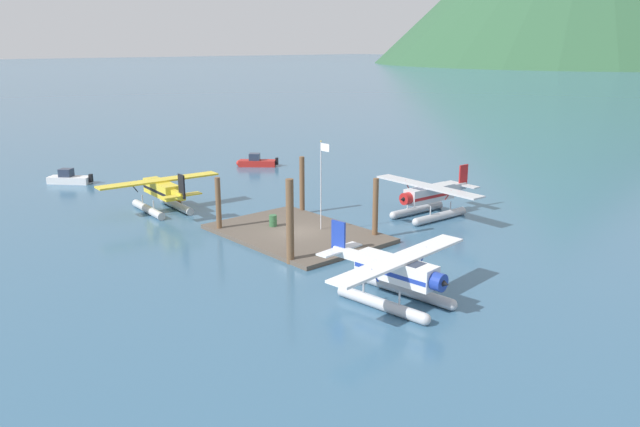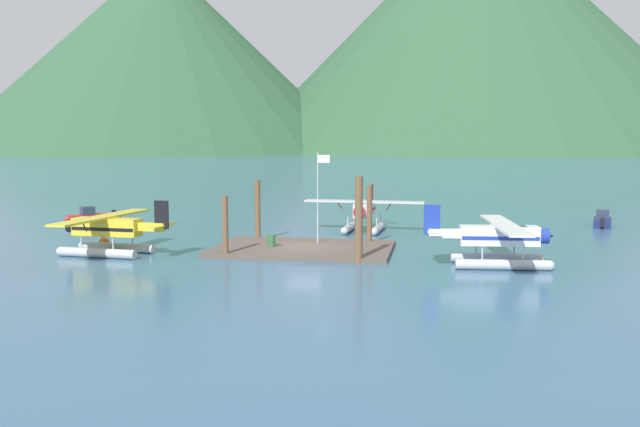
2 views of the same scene
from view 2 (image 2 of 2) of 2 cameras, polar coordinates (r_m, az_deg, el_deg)
The scene contains 16 objects.
ground_plane at distance 48.05m, azimuth -1.43°, elevation -3.16°, with size 1200.00×1200.00×0.00m, color #38607F.
dock_platform at distance 48.03m, azimuth -1.43°, elevation -2.99°, with size 12.59×8.75×0.30m, color brown.
piling_near_left at distance 45.26m, azimuth -8.05°, elevation -1.12°, with size 0.40×0.40×4.18m, color brown.
piling_near_right at distance 42.88m, azimuth 3.32°, elevation -0.54°, with size 0.50×0.50×5.56m, color brown.
piling_far_left at distance 52.93m, azimuth -5.31°, elevation 0.28°, with size 0.42×0.42×4.79m, color brown.
piling_far_right at distance 50.82m, azimuth 4.22°, elevation -0.14°, with size 0.41×0.41×4.46m, color brown.
flagpole at distance 49.09m, azimuth -0.07°, elevation 2.20°, with size 0.95×0.10×6.66m.
fuel_drum at distance 47.96m, azimuth -4.16°, elevation -2.30°, with size 0.62×0.62×0.88m.
mooring_buoy at distance 51.28m, azimuth -17.88°, elevation -2.40°, with size 0.83×0.83×0.83m, color orange.
mountain_ridge_west_peak at distance 509.33m, azimuth -13.36°, elevation 12.92°, with size 295.47×295.47×139.97m.
mountain_ridge_centre_peak at distance 539.98m, azimuth 13.26°, elevation 14.97°, with size 370.27×370.27×185.59m.
seaplane_yellow_port_aft at distance 48.29m, azimuth -17.67°, elevation -1.51°, with size 7.97×10.48×3.84m.
seaplane_silver_bow_right at distance 58.48m, azimuth 3.81°, elevation 0.04°, with size 10.46×7.98×3.84m.
seaplane_white_stbd_aft at distance 43.21m, azimuth 15.01°, elevation -2.30°, with size 7.96×10.49×3.84m.
boat_red_open_west at distance 69.20m, azimuth -19.01°, elevation -0.25°, with size 3.98×4.08×1.50m.
boat_navy_open_east at distance 67.23m, azimuth 22.87°, elevation -0.58°, with size 2.43×4.81×1.50m.
Camera 2 is at (9.34, -46.50, 7.70)m, focal length 37.66 mm.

